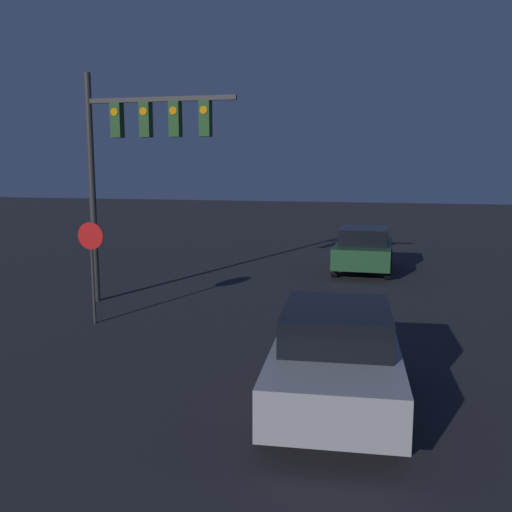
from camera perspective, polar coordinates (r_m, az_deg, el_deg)
The scene contains 4 objects.
car_near at distance 9.05m, azimuth 7.96°, elevation -10.04°, with size 2.19×4.06×1.61m.
car_far at distance 20.60m, azimuth 10.71°, elevation 0.69°, with size 2.01×3.96×1.61m.
traffic_signal_mast at distance 15.70m, azimuth -12.06°, elevation 10.88°, with size 4.19×0.30×6.21m.
stop_sign at distance 14.07m, azimuth -16.11°, elevation 0.17°, with size 0.65×0.07×2.46m.
Camera 1 is at (2.68, 0.60, 3.78)m, focal length 40.00 mm.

